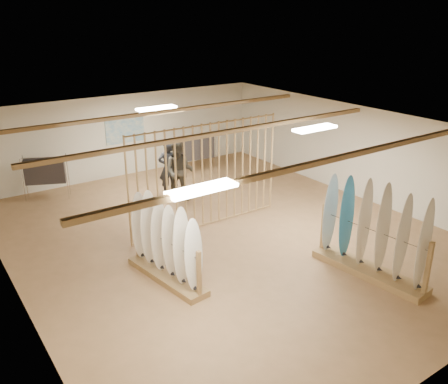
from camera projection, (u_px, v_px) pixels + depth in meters
floor at (224, 235)px, 12.20m from camera, size 12.00×12.00×0.00m
ceiling at (224, 129)px, 11.20m from camera, size 12.00×12.00×0.00m
wall_back at (125, 135)px, 16.31m from camera, size 12.00×0.00×12.00m
wall_left at (9, 235)px, 9.05m from camera, size 0.00×12.00×12.00m
wall_right at (360, 152)px, 14.35m from camera, size 0.00×12.00×12.00m
ceiling_slats at (224, 132)px, 11.23m from camera, size 9.50×6.12×0.10m
light_panels at (224, 131)px, 11.22m from camera, size 1.20×0.35×0.06m
bamboo_partition at (207, 176)px, 12.32m from camera, size 4.45×0.05×2.78m
poster at (125, 130)px, 16.22m from camera, size 1.40×0.03×0.90m
rack_left at (166, 253)px, 9.99m from camera, size 0.82×2.33×1.84m
rack_right at (371, 245)px, 10.14m from camera, size 0.87×2.69×2.13m
clothing_rack_a at (45, 171)px, 14.33m from camera, size 1.20×0.77×1.35m
clothing_rack_b at (198, 148)px, 16.73m from camera, size 1.25×0.44×1.35m
shopper_a at (169, 165)px, 14.50m from camera, size 0.88×0.82×1.99m
shopper_b at (179, 167)px, 14.09m from camera, size 1.29×1.26×2.11m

